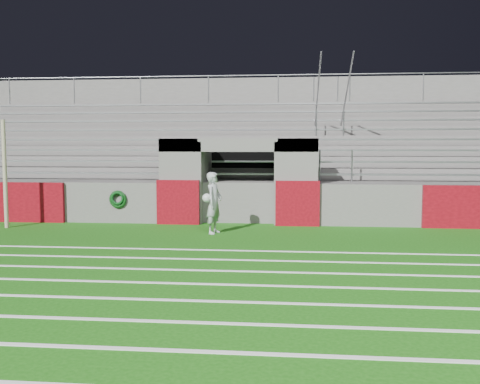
# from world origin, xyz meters

# --- Properties ---
(ground) EXTENTS (90.00, 90.00, 0.00)m
(ground) POSITION_xyz_m (0.00, 0.00, 0.00)
(ground) COLOR #17550E
(ground) RESTS_ON ground
(field_post) EXTENTS (0.12, 0.12, 3.13)m
(field_post) POSITION_xyz_m (-6.63, 1.78, 1.56)
(field_post) COLOR tan
(field_post) RESTS_ON ground
(field_markings) EXTENTS (28.00, 8.09, 0.01)m
(field_markings) POSITION_xyz_m (0.00, -5.00, 0.01)
(field_markings) COLOR white
(field_markings) RESTS_ON ground
(stadium_structure) EXTENTS (26.00, 8.48, 5.42)m
(stadium_structure) POSITION_xyz_m (0.00, 7.97, 1.49)
(stadium_structure) COLOR #595755
(stadium_structure) RESTS_ON ground
(goalkeeper_with_ball) EXTENTS (0.56, 0.69, 1.67)m
(goalkeeper_with_ball) POSITION_xyz_m (-0.47, 1.35, 0.84)
(goalkeeper_with_ball) COLOR #A1A7AB
(goalkeeper_with_ball) RESTS_ON ground
(hose_coil) EXTENTS (0.54, 0.14, 0.54)m
(hose_coil) POSITION_xyz_m (-3.68, 2.93, 0.76)
(hose_coil) COLOR #0B380F
(hose_coil) RESTS_ON ground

